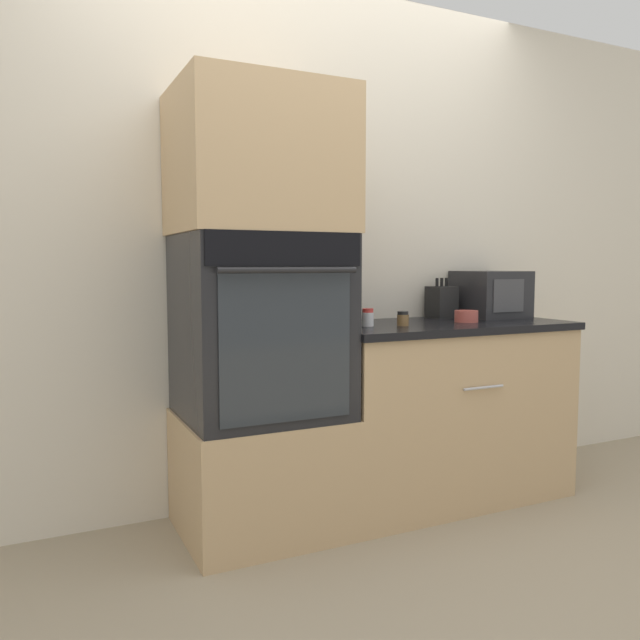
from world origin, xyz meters
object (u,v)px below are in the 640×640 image
bowl (466,316)px  knife_block (441,302)px  condiment_jar_near (403,319)px  wall_oven (260,326)px  microwave (490,294)px  condiment_jar_far (354,321)px  condiment_jar_mid (368,318)px

bowl → knife_block: bearing=83.0°
condiment_jar_near → wall_oven: bearing=174.1°
microwave → condiment_jar_far: bearing=-168.4°
condiment_jar_near → knife_block: bearing=33.1°
knife_block → condiment_jar_near: 0.50m
condiment_jar_far → wall_oven: bearing=171.6°
microwave → condiment_jar_mid: bearing=-170.2°
knife_block → bowl: (-0.03, -0.24, -0.06)m
wall_oven → condiment_jar_near: (0.67, -0.07, 0.01)m
knife_block → bowl: size_ratio=1.84×
microwave → bowl: 0.36m
microwave → condiment_jar_far: size_ratio=4.69×
microwave → condiment_jar_mid: microwave is taller
bowl → condiment_jar_mid: (-0.54, 0.03, 0.01)m
wall_oven → microwave: 1.37m
condiment_jar_mid → condiment_jar_near: bearing=-19.6°
wall_oven → condiment_jar_mid: size_ratio=9.46×
microwave → condiment_jar_near: (-0.69, -0.20, -0.09)m
condiment_jar_near → condiment_jar_far: condiment_jar_far is taller
bowl → condiment_jar_mid: size_ratio=1.41×
condiment_jar_near → condiment_jar_mid: size_ratio=0.82×
wall_oven → knife_block: size_ratio=3.64×
knife_block → condiment_jar_mid: knife_block is taller
microwave → condiment_jar_mid: (-0.84, -0.15, -0.08)m
condiment_jar_mid → bowl: bearing=-2.8°
knife_block → condiment_jar_near: size_ratio=3.15×
knife_block → condiment_jar_near: knife_block is taller
wall_oven → knife_block: bearing=10.5°
bowl → condiment_jar_mid: condiment_jar_mid is taller
knife_block → condiment_jar_near: bearing=-146.9°
condiment_jar_near → condiment_jar_mid: bearing=160.4°
condiment_jar_far → knife_block: bearing=21.5°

